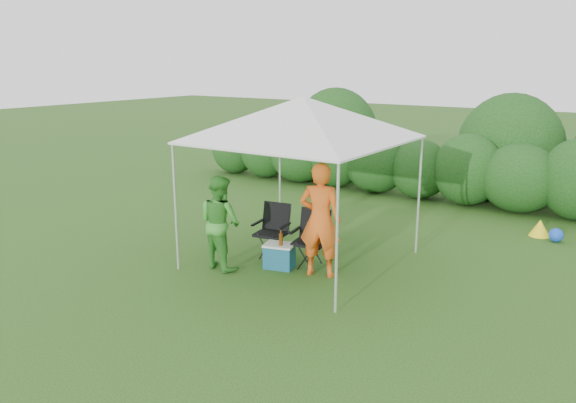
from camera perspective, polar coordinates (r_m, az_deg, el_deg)
The scene contains 10 objects.
ground at distance 9.47m, azimuth -0.21°, elevation -6.86°, with size 70.00×70.00×0.00m, color #305A1C.
hedge at distance 14.44m, azimuth 13.24°, elevation 3.51°, with size 13.39×1.53×1.80m.
canopy at distance 9.30m, azimuth 1.52°, elevation 8.40°, with size 3.10×3.10×2.83m.
chair_right at distance 9.49m, azimuth 2.47°, elevation -3.35°, with size 0.66×0.62×0.96m.
chair_left at distance 9.98m, azimuth -1.51°, elevation -2.54°, with size 0.64×0.60×0.94m.
man at distance 8.93m, azimuth 3.29°, elevation -1.88°, with size 0.68×0.45×1.86m, color orange.
woman at distance 9.37m, azimuth -6.91°, elevation -2.09°, with size 0.77×0.60×1.58m, color green.
cooler at distance 9.46m, azimuth -0.89°, elevation -5.53°, with size 0.57×0.48×0.42m.
bottle at distance 9.28m, azimuth -0.73°, elevation -3.72°, with size 0.07×0.07×0.26m, color #592D0C.
lawn_toy at distance 12.14m, azimuth 24.57°, elevation -2.62°, with size 0.67×0.56×0.33m.
Camera 1 is at (4.94, -7.33, 3.39)m, focal length 35.00 mm.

